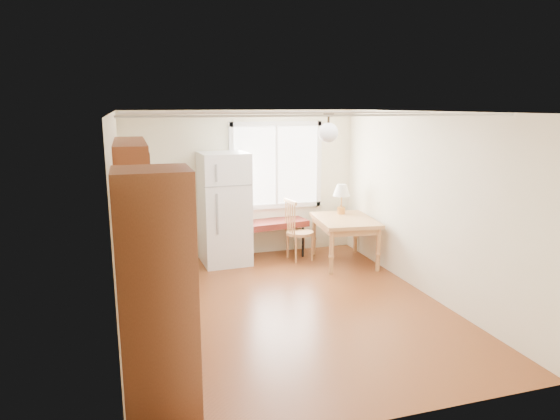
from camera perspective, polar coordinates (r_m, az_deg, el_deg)
name	(u,v)px	position (r m, az deg, el deg)	size (l,w,h in m)	color
room_shell	(287,214)	(6.22, 0.81, -0.42)	(4.60, 5.60, 2.62)	#592812
kitchen_run	(150,274)	(5.44, -14.66, -7.13)	(0.65, 3.40, 2.20)	brown
window_unit	(276,166)	(8.68, -0.43, 5.10)	(1.64, 0.05, 1.51)	white
pendant_light	(328,131)	(6.71, 5.54, 8.93)	(0.26, 0.26, 0.40)	black
refrigerator	(224,209)	(8.21, -6.37, 0.16)	(0.79, 0.80, 1.84)	white
bench	(268,225)	(8.55, -1.39, -1.74)	(1.42, 0.68, 0.63)	#561A14
dining_table	(345,224)	(8.29, 7.42, -1.64)	(1.03, 1.30, 0.75)	#A77240
chair	(295,226)	(8.34, 1.71, -1.84)	(0.47, 0.47, 1.04)	#A77240
table_lamp	(342,193)	(8.53, 7.05, 2.00)	(0.29, 0.29, 0.51)	gold
coffee_maker	(149,261)	(5.24, -14.74, -5.70)	(0.23, 0.27, 0.35)	black
kettle	(149,268)	(5.11, -14.79, -6.45)	(0.13, 0.13, 0.25)	red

